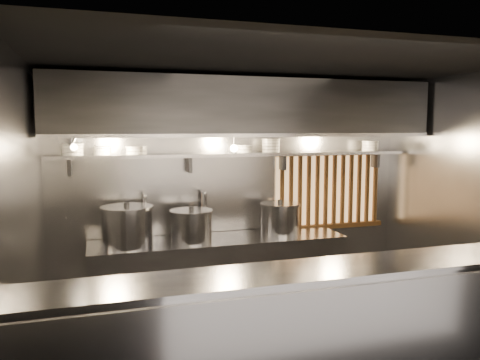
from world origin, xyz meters
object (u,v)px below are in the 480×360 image
pendant_bulb (234,148)px  stock_pot_left (127,226)px  heat_lamp (71,141)px  stock_pot_mid (191,226)px  stock_pot_right (280,218)px

pendant_bulb → stock_pot_left: bearing=-175.1°
pendant_bulb → heat_lamp: bearing=-169.0°
heat_lamp → stock_pot_left: heat_lamp is taller
heat_lamp → stock_pot_mid: bearing=10.4°
stock_pot_left → stock_pot_right: (1.84, 0.07, -0.03)m
pendant_bulb → stock_pot_mid: 1.04m
heat_lamp → stock_pot_mid: 1.61m
stock_pot_mid → stock_pot_right: size_ratio=0.83×
stock_pot_left → stock_pot_mid: size_ratio=1.34×
heat_lamp → stock_pot_right: heat_lamp is taller
heat_lamp → stock_pot_right: size_ratio=0.53×
stock_pot_mid → heat_lamp: bearing=-169.6°
pendant_bulb → stock_pot_right: (0.58, -0.04, -0.87)m
stock_pot_left → pendant_bulb: bearing=4.9°
heat_lamp → stock_pot_right: bearing=7.4°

